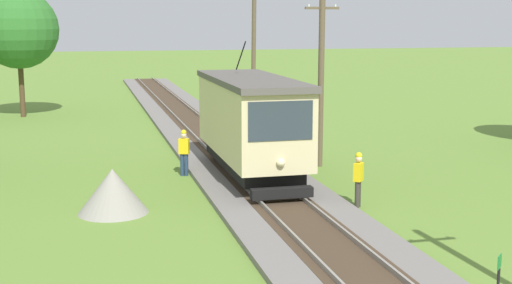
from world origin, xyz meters
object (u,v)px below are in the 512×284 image
utility_pole_near_tram (321,75)px  track_worker (358,177)px  gravel_pile (113,191)px  red_tram (251,121)px  tree_right_far (18,29)px  utility_pole_mid (254,49)px  trackside_signal_marker (498,279)px  second_worker (184,150)px

utility_pole_near_tram → track_worker: bearing=-98.2°
gravel_pile → utility_pole_near_tram: bearing=30.9°
gravel_pile → track_worker: 7.68m
red_tram → track_worker: bearing=-63.0°
gravel_pile → tree_right_far: size_ratio=0.28×
utility_pole_mid → gravel_pile: utility_pole_mid is taller
gravel_pile → tree_right_far: 24.41m
utility_pole_mid → trackside_signal_marker: 26.01m
utility_pole_near_tram → trackside_signal_marker: utility_pole_near_tram is taller
utility_pole_near_tram → track_worker: (-0.90, -6.28, -2.72)m
track_worker → second_worker: same height
utility_pole_near_tram → trackside_signal_marker: (-1.18, -14.45, -3.04)m
red_tram → utility_pole_mid: size_ratio=1.02×
utility_pole_near_tram → trackside_signal_marker: bearing=-94.7°
red_tram → track_worker: red_tram is taller
utility_pole_mid → track_worker: utility_pole_mid is taller
red_tram → utility_pole_near_tram: size_ratio=1.18×
track_worker → tree_right_far: 27.86m
second_worker → trackside_signal_marker: bearing=37.7°
red_tram → tree_right_far: (-9.62, 20.11, 3.15)m
utility_pole_near_tram → gravel_pile: (-8.48, -5.07, -3.01)m
red_tram → gravel_pile: (-5.20, -3.44, -1.50)m
tree_right_far → second_worker: bearing=-68.9°
utility_pole_mid → second_worker: utility_pole_mid is taller
utility_pole_near_tram → gravel_pile: size_ratio=3.33×
gravel_pile → second_worker: (2.88, 4.67, 0.29)m
utility_pole_mid → gravel_pile: (-8.48, -16.34, -3.59)m
red_tram → utility_pole_near_tram: bearing=26.4°
red_tram → second_worker: red_tram is taller
utility_pole_near_tram → tree_right_far: size_ratio=0.93×
red_tram → trackside_signal_marker: (2.10, -12.82, -1.53)m
trackside_signal_marker → second_worker: 14.73m
second_worker → track_worker: bearing=58.9°
track_worker → second_worker: size_ratio=1.00×
red_tram → trackside_signal_marker: size_ratio=7.24×
track_worker → tree_right_far: (-11.99, 24.77, 4.36)m
tree_right_far → utility_pole_near_tram: bearing=-55.1°
red_tram → trackside_signal_marker: bearing=-80.7°
utility_pole_near_tram → utility_pole_mid: size_ratio=0.86×
second_worker → tree_right_far: 20.71m
utility_pole_near_tram → track_worker: size_ratio=4.04×
utility_pole_mid → second_worker: size_ratio=4.70×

